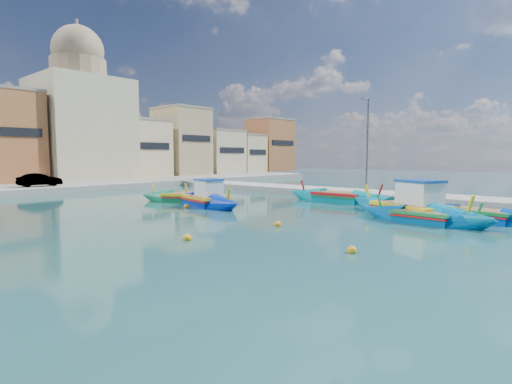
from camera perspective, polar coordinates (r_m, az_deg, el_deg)
ground at (r=15.73m, az=6.73°, el=-7.41°), size 160.00×160.00×0.00m
east_quay at (r=32.00m, az=25.52°, el=-0.99°), size 4.00×70.00×0.50m
north_quay at (r=42.78m, az=-31.10°, el=0.28°), size 80.00×8.00×0.60m
north_townhouses at (r=51.87m, az=-26.71°, el=6.40°), size 83.20×7.87×10.19m
church_block at (r=53.97m, az=-23.79°, el=10.08°), size 10.00×10.00×19.10m
quay_street_lamp at (r=33.50m, az=15.56°, el=6.58°), size 1.18×0.16×8.00m
luzzu_turquoise_cabin at (r=23.71m, az=21.33°, el=-2.49°), size 6.28×10.23×3.29m
luzzu_blue_cabin at (r=27.43m, az=-7.17°, el=-1.27°), size 3.57×8.32×2.86m
luzzu_cyan_mid at (r=30.15m, az=11.75°, el=-0.89°), size 2.36×8.95×2.63m
luzzu_green at (r=30.10m, az=-10.20°, el=-0.94°), size 4.92×7.28×2.28m
luzzu_blue_south at (r=24.00m, az=29.22°, el=-3.11°), size 2.61×7.84×2.22m
luzzu_cyan_south at (r=22.13m, az=22.89°, el=-3.49°), size 2.39×7.25×2.21m
mooring_buoys at (r=21.15m, az=-5.53°, el=-3.92°), size 21.25×18.15×0.36m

